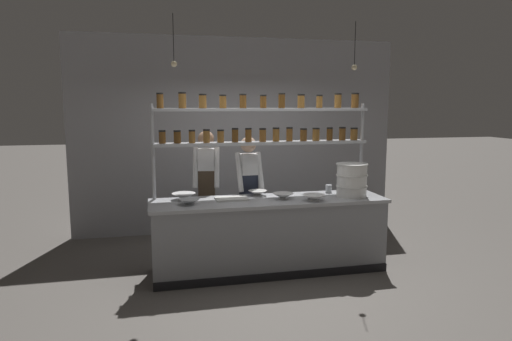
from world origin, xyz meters
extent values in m
plane|color=#5B5651|center=(0.00, 0.00, 0.00)|extent=(40.00, 40.00, 0.00)
cube|color=#939399|center=(0.00, 2.01, 1.58)|extent=(5.34, 0.12, 3.15)
cube|color=gray|center=(0.00, 0.00, 0.44)|extent=(2.88, 0.72, 0.88)
cube|color=#ADAFB5|center=(0.00, 0.00, 0.90)|extent=(2.94, 0.76, 0.04)
cube|color=black|center=(0.00, -0.36, 0.05)|extent=(2.88, 0.03, 0.10)
cylinder|color=#ADAFB5|center=(-1.39, 0.33, 1.05)|extent=(0.04, 0.04, 2.10)
cylinder|color=#ADAFB5|center=(1.39, 0.33, 1.05)|extent=(0.04, 0.04, 2.10)
cube|color=#ADAFB5|center=(0.00, 0.33, 1.59)|extent=(2.78, 0.28, 0.04)
cylinder|color=brown|center=(-1.27, 0.33, 1.68)|extent=(0.08, 0.08, 0.14)
cylinder|color=black|center=(-1.27, 0.33, 1.77)|extent=(0.09, 0.09, 0.02)
cylinder|color=#513314|center=(-1.09, 0.33, 1.68)|extent=(0.09, 0.09, 0.14)
cylinder|color=black|center=(-1.09, 0.33, 1.76)|extent=(0.09, 0.09, 0.02)
cylinder|color=brown|center=(-0.91, 0.33, 1.68)|extent=(0.08, 0.08, 0.14)
cylinder|color=black|center=(-0.91, 0.33, 1.77)|extent=(0.08, 0.08, 0.02)
cylinder|color=brown|center=(-0.73, 0.33, 1.69)|extent=(0.09, 0.09, 0.15)
cylinder|color=black|center=(-0.73, 0.33, 1.77)|extent=(0.09, 0.09, 0.02)
cylinder|color=brown|center=(-0.55, 0.33, 1.68)|extent=(0.09, 0.09, 0.14)
cylinder|color=black|center=(-0.55, 0.33, 1.77)|extent=(0.09, 0.09, 0.02)
cylinder|color=#513314|center=(-0.36, 0.33, 1.69)|extent=(0.08, 0.08, 0.16)
cylinder|color=black|center=(-0.36, 0.33, 1.78)|extent=(0.08, 0.08, 0.02)
cylinder|color=brown|center=(-0.19, 0.33, 1.69)|extent=(0.08, 0.08, 0.16)
cylinder|color=black|center=(-0.19, 0.33, 1.78)|extent=(0.08, 0.08, 0.02)
cylinder|color=brown|center=(0.00, 0.33, 1.69)|extent=(0.09, 0.09, 0.15)
cylinder|color=black|center=(0.00, 0.33, 1.78)|extent=(0.09, 0.09, 0.02)
cylinder|color=brown|center=(0.18, 0.33, 1.69)|extent=(0.09, 0.09, 0.16)
cylinder|color=black|center=(0.18, 0.33, 1.78)|extent=(0.09, 0.09, 0.02)
cylinder|color=brown|center=(0.36, 0.33, 1.69)|extent=(0.08, 0.08, 0.16)
cylinder|color=black|center=(0.36, 0.33, 1.79)|extent=(0.08, 0.08, 0.02)
cylinder|color=brown|center=(0.55, 0.33, 1.69)|extent=(0.09, 0.09, 0.15)
cylinder|color=black|center=(0.55, 0.33, 1.77)|extent=(0.09, 0.09, 0.02)
cylinder|color=brown|center=(0.73, 0.33, 1.69)|extent=(0.10, 0.10, 0.15)
cylinder|color=black|center=(0.73, 0.33, 1.77)|extent=(0.10, 0.10, 0.02)
cylinder|color=#513314|center=(0.92, 0.33, 1.69)|extent=(0.08, 0.08, 0.16)
cylinder|color=black|center=(0.92, 0.33, 1.78)|extent=(0.08, 0.08, 0.02)
cylinder|color=brown|center=(1.10, 0.33, 1.69)|extent=(0.09, 0.09, 0.16)
cylinder|color=black|center=(1.10, 0.33, 1.78)|extent=(0.09, 0.09, 0.02)
cylinder|color=brown|center=(1.27, 0.33, 1.69)|extent=(0.10, 0.10, 0.15)
cylinder|color=black|center=(1.27, 0.33, 1.77)|extent=(0.10, 0.10, 0.02)
cube|color=#ADAFB5|center=(0.00, 0.33, 2.02)|extent=(2.78, 0.28, 0.04)
cylinder|color=brown|center=(-1.29, 0.33, 2.13)|extent=(0.08, 0.08, 0.17)
cylinder|color=black|center=(-1.29, 0.33, 2.22)|extent=(0.09, 0.09, 0.02)
cylinder|color=brown|center=(-1.02, 0.33, 2.13)|extent=(0.09, 0.09, 0.18)
cylinder|color=black|center=(-1.02, 0.33, 2.23)|extent=(0.10, 0.10, 0.02)
cylinder|color=brown|center=(-0.77, 0.33, 2.12)|extent=(0.09, 0.09, 0.16)
cylinder|color=black|center=(-0.77, 0.33, 2.21)|extent=(0.10, 0.10, 0.02)
cylinder|color=brown|center=(-0.52, 0.33, 2.12)|extent=(0.09, 0.09, 0.15)
cylinder|color=black|center=(-0.52, 0.33, 2.20)|extent=(0.09, 0.09, 0.02)
cylinder|color=brown|center=(-0.26, 0.33, 2.12)|extent=(0.09, 0.09, 0.16)
cylinder|color=black|center=(-0.26, 0.33, 2.21)|extent=(0.09, 0.09, 0.02)
cylinder|color=brown|center=(0.01, 0.33, 2.12)|extent=(0.08, 0.08, 0.15)
cylinder|color=black|center=(0.01, 0.33, 2.20)|extent=(0.08, 0.08, 0.02)
cylinder|color=#513314|center=(0.25, 0.33, 2.13)|extent=(0.09, 0.09, 0.17)
cylinder|color=black|center=(0.25, 0.33, 2.23)|extent=(0.09, 0.09, 0.02)
cylinder|color=brown|center=(0.51, 0.33, 2.12)|extent=(0.09, 0.09, 0.16)
cylinder|color=black|center=(0.51, 0.33, 2.21)|extent=(0.10, 0.10, 0.02)
cylinder|color=brown|center=(0.77, 0.33, 2.12)|extent=(0.08, 0.08, 0.15)
cylinder|color=black|center=(0.77, 0.33, 2.21)|extent=(0.08, 0.08, 0.02)
cylinder|color=brown|center=(1.03, 0.33, 2.13)|extent=(0.09, 0.09, 0.17)
cylinder|color=black|center=(1.03, 0.33, 2.23)|extent=(0.10, 0.10, 0.02)
cylinder|color=brown|center=(1.27, 0.33, 2.13)|extent=(0.10, 0.10, 0.18)
cylinder|color=black|center=(1.27, 0.33, 2.23)|extent=(0.10, 0.10, 0.02)
cylinder|color=black|center=(-0.76, 0.78, 0.42)|extent=(0.11, 0.11, 0.84)
cylinder|color=black|center=(-0.60, 0.75, 0.42)|extent=(0.11, 0.11, 0.84)
cube|color=#473828|center=(-0.68, 0.77, 1.02)|extent=(0.25, 0.21, 0.36)
cube|color=white|center=(-0.68, 0.77, 1.35)|extent=(0.25, 0.22, 0.30)
sphere|color=#A37A5B|center=(-0.68, 0.77, 1.63)|extent=(0.22, 0.22, 0.22)
cylinder|color=white|center=(-0.84, 0.74, 1.25)|extent=(0.11, 0.26, 0.55)
cylinder|color=white|center=(-0.55, 0.68, 1.25)|extent=(0.11, 0.26, 0.55)
cylinder|color=black|center=(-0.21, 0.60, 0.40)|extent=(0.11, 0.11, 0.80)
cylinder|color=black|center=(-0.05, 0.61, 0.40)|extent=(0.11, 0.11, 0.80)
cube|color=#232838|center=(-0.13, 0.60, 0.97)|extent=(0.23, 0.19, 0.35)
cube|color=white|center=(-0.13, 0.60, 1.29)|extent=(0.23, 0.20, 0.28)
sphere|color=tan|center=(-0.13, 0.60, 1.55)|extent=(0.21, 0.21, 0.21)
cylinder|color=white|center=(-0.27, 0.53, 1.19)|extent=(0.09, 0.25, 0.53)
cylinder|color=white|center=(0.02, 0.56, 1.19)|extent=(0.09, 0.25, 0.53)
cylinder|color=white|center=(1.07, -0.08, 0.99)|extent=(0.38, 0.38, 0.13)
cylinder|color=silver|center=(1.07, -0.08, 1.06)|extent=(0.40, 0.40, 0.01)
cylinder|color=white|center=(1.07, -0.08, 1.13)|extent=(0.38, 0.38, 0.13)
cylinder|color=silver|center=(1.07, -0.08, 1.20)|extent=(0.40, 0.40, 0.01)
cylinder|color=white|center=(1.07, -0.08, 1.27)|extent=(0.38, 0.38, 0.13)
cylinder|color=silver|center=(1.07, -0.08, 1.34)|extent=(0.40, 0.40, 0.01)
cube|color=silver|center=(-0.46, 0.08, 0.93)|extent=(0.40, 0.26, 0.02)
cylinder|color=white|center=(-1.04, 0.22, 0.93)|extent=(0.13, 0.13, 0.01)
cone|color=white|center=(-1.04, 0.22, 0.96)|extent=(0.29, 0.29, 0.08)
cylinder|color=white|center=(0.18, -0.02, 0.93)|extent=(0.12, 0.12, 0.01)
cone|color=white|center=(0.18, -0.02, 0.96)|extent=(0.26, 0.26, 0.07)
cylinder|color=#B2B7BC|center=(-0.99, -0.09, 0.93)|extent=(0.11, 0.11, 0.01)
cone|color=#B2B7BC|center=(-0.99, -0.09, 0.95)|extent=(0.25, 0.25, 0.07)
cylinder|color=silver|center=(-0.09, 0.26, 0.93)|extent=(0.11, 0.11, 0.01)
cone|color=silver|center=(-0.09, 0.26, 0.95)|extent=(0.24, 0.24, 0.07)
cylinder|color=white|center=(0.51, -0.21, 0.93)|extent=(0.13, 0.13, 0.01)
cone|color=white|center=(0.51, -0.21, 0.96)|extent=(0.28, 0.28, 0.08)
cylinder|color=#B2B7BC|center=(0.89, 0.24, 0.97)|extent=(0.08, 0.08, 0.10)
cylinder|color=black|center=(-1.13, 0.00, 2.83)|extent=(0.01, 0.01, 0.56)
sphere|color=#F9E5B2|center=(-1.13, 0.00, 2.55)|extent=(0.07, 0.07, 0.07)
cylinder|color=black|center=(1.09, 0.00, 2.83)|extent=(0.01, 0.01, 0.56)
sphere|color=#F9E5B2|center=(1.09, 0.00, 2.55)|extent=(0.07, 0.07, 0.07)
camera|label=1|loc=(-1.41, -5.39, 2.09)|focal=32.00mm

